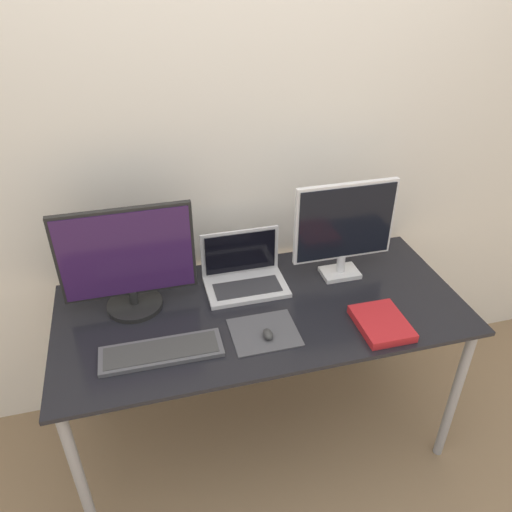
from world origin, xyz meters
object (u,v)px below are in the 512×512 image
(monitor_right, at_px, (345,227))
(book, at_px, (381,323))
(mouse, at_px, (268,334))
(keyboard, at_px, (161,352))
(laptop, at_px, (244,273))
(monitor_left, at_px, (128,261))

(monitor_right, height_order, book, monitor_right)
(monitor_right, xyz_separation_m, mouse, (-0.43, -0.32, -0.22))
(keyboard, distance_m, mouse, 0.40)
(laptop, height_order, mouse, laptop)
(book, bearing_deg, laptop, 137.10)
(monitor_right, height_order, mouse, monitor_right)
(monitor_right, bearing_deg, book, -87.39)
(monitor_right, relative_size, laptop, 1.29)
(monitor_left, xyz_separation_m, mouse, (0.47, -0.32, -0.20))
(keyboard, xyz_separation_m, mouse, (0.39, -0.02, 0.01))
(book, bearing_deg, monitor_right, 92.61)
(laptop, bearing_deg, mouse, -89.43)
(keyboard, bearing_deg, mouse, -2.80)
(monitor_right, bearing_deg, keyboard, -159.66)
(keyboard, relative_size, book, 1.89)
(monitor_right, height_order, keyboard, monitor_right)
(monitor_right, relative_size, keyboard, 0.99)
(monitor_left, xyz_separation_m, monitor_right, (0.90, 0.00, 0.02))
(keyboard, bearing_deg, book, -4.62)
(laptop, distance_m, keyboard, 0.52)
(monitor_left, height_order, keyboard, monitor_left)
(book, bearing_deg, keyboard, 175.38)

